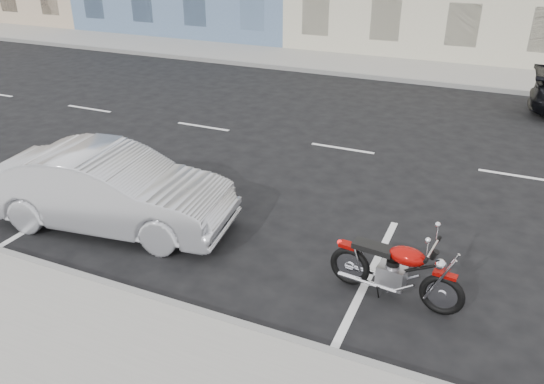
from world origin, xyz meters
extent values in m
plane|color=black|center=(0.00, 0.00, 0.00)|extent=(120.00, 120.00, 0.00)
cube|color=gray|center=(-5.00, 8.70, 0.07)|extent=(80.00, 3.40, 0.15)
cube|color=gray|center=(-5.00, -7.00, 0.08)|extent=(80.00, 0.12, 0.16)
cube|color=gray|center=(-5.00, 7.00, 0.08)|extent=(80.00, 0.12, 0.16)
torus|color=black|center=(1.84, -5.59, 0.30)|extent=(0.64, 0.18, 0.64)
torus|color=black|center=(0.47, -5.43, 0.30)|extent=(0.64, 0.18, 0.64)
cube|color=#940805|center=(1.84, -5.59, 0.64)|extent=(0.33, 0.16, 0.05)
cube|color=#940805|center=(0.43, -5.43, 0.66)|extent=(0.30, 0.18, 0.06)
cube|color=gray|center=(1.11, -5.51, 0.36)|extent=(0.43, 0.33, 0.32)
ellipsoid|color=#940805|center=(1.30, -5.53, 0.76)|extent=(0.56, 0.38, 0.26)
cube|color=black|center=(0.80, -5.47, 0.74)|extent=(0.61, 0.31, 0.09)
cylinder|color=silver|center=(1.62, -5.57, 0.98)|extent=(0.11, 0.66, 0.03)
sphere|color=silver|center=(1.75, -5.58, 0.78)|extent=(0.16, 0.16, 0.16)
cylinder|color=silver|center=(0.78, -5.60, 0.21)|extent=(0.90, 0.18, 0.08)
cylinder|color=silver|center=(0.81, -5.34, 0.21)|extent=(0.90, 0.18, 0.08)
cylinder|color=silver|center=(1.79, -5.59, 0.59)|extent=(0.37, 0.08, 0.75)
cylinder|color=black|center=(1.32, -5.53, 0.52)|extent=(0.76, 0.14, 0.47)
imported|color=#B8B9C0|center=(-4.67, -5.35, 0.73)|extent=(4.57, 2.13, 1.45)
camera|label=1|loc=(1.41, -11.91, 4.85)|focal=35.00mm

